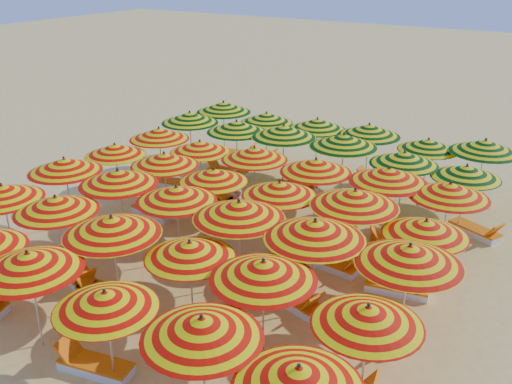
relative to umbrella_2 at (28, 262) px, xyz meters
The scene contains 64 objects.
ground 7.40m from the umbrella_2, 79.24° to the left, with size 120.00×120.00×0.00m, color #F3CC6C.
umbrella_2 is the anchor object (origin of this frame).
umbrella_3 2.34m from the umbrella_2, ahead, with size 2.38×2.38×2.33m.
umbrella_4 4.68m from the umbrella_2, ahead, with size 2.98×2.98×2.49m.
umbrella_5 6.80m from the umbrella_2, ahead, with size 2.95×2.95×2.42m.
umbrella_6 4.75m from the umbrella_2, 151.22° to the left, with size 2.59×2.59×2.49m.
umbrella_7 3.33m from the umbrella_2, 130.25° to the left, with size 2.59×2.59×2.49m.
umbrella_8 2.25m from the umbrella_2, 81.50° to the left, with size 3.10×3.10×2.63m.
umbrella_9 3.61m from the umbrella_2, 46.61° to the left, with size 2.89×2.89×2.36m.
umbrella_10 5.24m from the umbrella_2, 28.56° to the left, with size 3.00×3.00×2.54m.
umbrella_11 7.47m from the umbrella_2, 18.19° to the left, with size 2.57×2.57×2.38m.
umbrella_12 6.42m from the umbrella_2, 132.57° to the left, with size 2.87×2.87×2.54m.
umbrella_13 5.21m from the umbrella_2, 112.82° to the left, with size 3.05×3.05×2.58m.
umbrella_14 4.86m from the umbrella_2, 87.37° to the left, with size 2.97×2.97×2.51m.
umbrella_15 5.31m from the umbrella_2, 61.86° to the left, with size 3.06×3.06×2.64m.
umbrella_16 6.66m from the umbrella_2, 44.25° to the left, with size 2.95×2.95×2.68m.
umbrella_17 8.54m from the umbrella_2, 33.64° to the left, with size 2.75×2.75×2.63m.
umbrella_18 8.46m from the umbrella_2, 122.42° to the left, with size 2.81×2.81×2.32m.
umbrella_19 7.35m from the umbrella_2, 106.67° to the left, with size 2.40×2.40×2.45m.
umbrella_20 6.94m from the umbrella_2, 89.83° to the left, with size 2.40×2.40×2.34m.
umbrella_21 7.35m from the umbrella_2, 70.48° to the left, with size 2.60×2.60×2.42m.
umbrella_22 8.51m from the umbrella_2, 55.66° to the left, with size 3.10×3.10×2.65m.
umbrella_23 9.65m from the umbrella_2, 44.37° to the left, with size 2.58×2.58×2.38m.
umbrella_24 10.13m from the umbrella_2, 114.69° to the left, with size 2.96×2.96×2.46m.
umbrella_25 9.22m from the umbrella_2, 103.09° to the left, with size 2.95×2.95×2.36m.
umbrella_26 9.15m from the umbrella_2, 88.98° to the left, with size 2.50×2.50×2.47m.
umbrella_27 9.46m from the umbrella_2, 74.30° to the left, with size 2.37×2.37×2.51m.
umbrella_28 10.59m from the umbrella_2, 62.30° to the left, with size 3.25×3.25×2.59m.
umbrella_29 11.55m from the umbrella_2, 53.91° to the left, with size 2.95×2.95×2.50m.
umbrella_30 12.32m from the umbrella_2, 111.49° to the left, with size 2.73×2.73×2.54m.
umbrella_31 11.60m from the umbrella_2, 100.47° to the left, with size 2.89×2.89×2.54m.
umbrella_32 11.55m from the umbrella_2, 90.19° to the left, with size 2.93×2.93×2.65m.
umbrella_33 11.89m from the umbrella_2, 78.40° to the left, with size 2.72×2.72×2.67m.
umbrella_34 12.38m from the umbrella_2, 67.56° to the left, with size 2.61×2.61×2.48m.
umbrella_35 13.33m from the umbrella_2, 59.45° to the left, with size 2.62×2.62×2.37m.
umbrella_36 14.19m from the umbrella_2, 107.44° to the left, with size 3.09×3.09×2.58m.
umbrella_37 13.69m from the umbrella_2, 98.45° to the left, with size 2.84×2.84×2.40m.
umbrella_38 13.63m from the umbrella_2, 88.51° to the left, with size 2.59×2.59×2.47m.
umbrella_39 13.83m from the umbrella_2, 79.20° to the left, with size 2.78×2.78×2.59m.
umbrella_40 14.50m from the umbrella_2, 70.27° to the left, with size 2.78×2.78×2.36m.
umbrella_41 15.46m from the umbrella_2, 63.82° to the left, with size 2.61×2.61×2.61m.
lounger_1 2.73m from the umbrella_2, ahead, with size 1.81×0.91×0.69m.
lounger_3 5.56m from the umbrella_2, 154.93° to the left, with size 1.82×0.97×0.69m.
lounger_4 3.56m from the umbrella_2, 122.76° to the left, with size 1.83×1.08×0.69m.
lounger_5 3.14m from the umbrella_2, 96.55° to the left, with size 1.82×0.96×0.69m.
lounger_7 6.64m from the umbrella_2, 47.34° to the left, with size 1.82×1.03×0.69m.
lounger_8 8.24m from the umbrella_2, 34.09° to the left, with size 1.82×1.22×0.69m.
lounger_9 7.64m from the umbrella_2, 110.81° to the left, with size 1.78×0.76×0.69m.
lounger_10 8.40m from the umbrella_2, 58.11° to the left, with size 1.78×0.73×0.69m.
lounger_11 9.49m from the umbrella_2, 46.30° to the left, with size 1.81×0.90×0.69m.
lounger_12 10.28m from the umbrella_2, 111.16° to the left, with size 1.81×0.92×0.69m.
lounger_13 9.44m from the umbrella_2, 99.94° to the left, with size 1.74×0.62×0.69m.
lounger_14 9.28m from the umbrella_2, 92.76° to the left, with size 1.80×0.84×0.69m.
lounger_15 10.86m from the umbrella_2, 59.40° to the left, with size 1.83×1.11×0.69m.
lounger_16 12.01m from the umbrella_2, 103.23° to the left, with size 1.78×0.73×0.69m.
lounger_17 11.76m from the umbrella_2, 87.23° to the left, with size 1.76×0.67×0.69m.
lounger_18 12.31m from the umbrella_2, 75.72° to the left, with size 1.77×0.70×0.69m.
lounger_19 13.75m from the umbrella_2, 57.14° to the left, with size 1.82×1.23×0.69m.
lounger_20 14.32m from the umbrella_2, 104.95° to the left, with size 1.81×0.90×0.69m.
lounger_21 14.12m from the umbrella_2, 100.37° to the left, with size 1.75×0.62×0.69m.
lounger_22 14.19m from the umbrella_2, 77.26° to the left, with size 1.75×0.63×0.69m.
lounger_23 15.52m from the umbrella_2, 66.10° to the left, with size 1.82×1.23×0.69m.
beachgoer_b 7.33m from the umbrella_2, 68.67° to the left, with size 0.65×0.51×1.34m, color tan.
beachgoer_a 7.67m from the umbrella_2, 85.58° to the left, with size 0.55×0.36×1.50m, color tan.
Camera 1 is at (8.88, -13.59, 8.61)m, focal length 40.00 mm.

